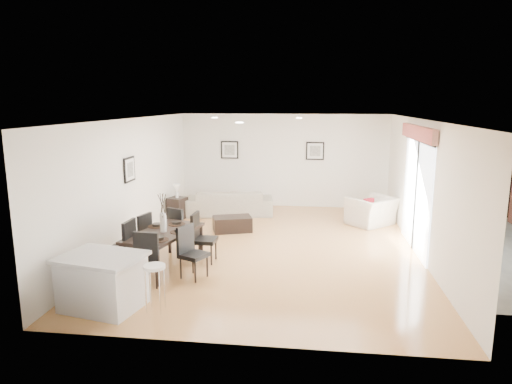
# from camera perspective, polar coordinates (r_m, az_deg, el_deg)

# --- Properties ---
(ground) EXTENTS (8.00, 8.00, 0.00)m
(ground) POSITION_cam_1_polar(r_m,az_deg,el_deg) (9.77, 1.89, -6.93)
(ground) COLOR tan
(ground) RESTS_ON ground
(wall_back) EXTENTS (6.00, 0.04, 2.70)m
(wall_back) POSITION_cam_1_polar(r_m,az_deg,el_deg) (13.38, 3.50, 3.93)
(wall_back) COLOR white
(wall_back) RESTS_ON ground
(wall_front) EXTENTS (6.00, 0.04, 2.70)m
(wall_front) POSITION_cam_1_polar(r_m,az_deg,el_deg) (5.57, -1.81, -6.43)
(wall_front) COLOR white
(wall_front) RESTS_ON ground
(wall_left) EXTENTS (0.04, 8.00, 2.70)m
(wall_left) POSITION_cam_1_polar(r_m,az_deg,el_deg) (10.15, -15.18, 1.23)
(wall_left) COLOR white
(wall_left) RESTS_ON ground
(wall_right) EXTENTS (0.04, 8.00, 2.70)m
(wall_right) POSITION_cam_1_polar(r_m,az_deg,el_deg) (9.65, 19.99, 0.44)
(wall_right) COLOR white
(wall_right) RESTS_ON ground
(ceiling) EXTENTS (6.00, 8.00, 0.02)m
(ceiling) POSITION_cam_1_polar(r_m,az_deg,el_deg) (9.29, 2.00, 9.11)
(ceiling) COLOR white
(ceiling) RESTS_ON wall_back
(sofa) EXTENTS (2.43, 1.25, 0.68)m
(sofa) POSITION_cam_1_polar(r_m,az_deg,el_deg) (12.48, -3.30, -1.31)
(sofa) COLOR gray
(sofa) RESTS_ON ground
(armchair) EXTENTS (1.43, 1.42, 0.70)m
(armchair) POSITION_cam_1_polar(r_m,az_deg,el_deg) (11.79, 14.28, -2.33)
(armchair) COLOR silver
(armchair) RESTS_ON ground
(dining_table) EXTENTS (1.21, 1.83, 0.70)m
(dining_table) POSITION_cam_1_polar(r_m,az_deg,el_deg) (8.59, -11.46, -5.32)
(dining_table) COLOR black
(dining_table) RESTS_ON ground
(dining_chair_wnear) EXTENTS (0.48, 0.48, 1.00)m
(dining_chair_wnear) POSITION_cam_1_polar(r_m,az_deg,el_deg) (8.44, -16.16, -6.33)
(dining_chair_wnear) COLOR black
(dining_chair_wnear) RESTS_ON ground
(dining_chair_wfar) EXTENTS (0.51, 0.51, 0.92)m
(dining_chair_wfar) POSITION_cam_1_polar(r_m,az_deg,el_deg) (9.18, -14.19, -5.10)
(dining_chair_wfar) COLOR black
(dining_chair_wfar) RESTS_ON ground
(dining_chair_enear) EXTENTS (0.55, 0.55, 0.93)m
(dining_chair_enear) POSITION_cam_1_polar(r_m,az_deg,el_deg) (8.10, -8.25, -7.04)
(dining_chair_enear) COLOR black
(dining_chair_enear) RESTS_ON ground
(dining_chair_efar) EXTENTS (0.45, 0.45, 0.96)m
(dining_chair_efar) POSITION_cam_1_polar(r_m,az_deg,el_deg) (8.84, -6.94, -5.32)
(dining_chair_efar) COLOR black
(dining_chair_efar) RESTS_ON ground
(dining_chair_head) EXTENTS (0.46, 0.46, 0.95)m
(dining_chair_head) POSITION_cam_1_polar(r_m,az_deg,el_deg) (7.69, -13.85, -8.15)
(dining_chair_head) COLOR black
(dining_chair_head) RESTS_ON ground
(dining_chair_foot) EXTENTS (0.54, 0.54, 0.91)m
(dining_chair_foot) POSITION_cam_1_polar(r_m,az_deg,el_deg) (9.59, -9.65, -4.26)
(dining_chair_foot) COLOR black
(dining_chair_foot) RESTS_ON ground
(vase) EXTENTS (0.87, 1.37, 0.72)m
(vase) POSITION_cam_1_polar(r_m,az_deg,el_deg) (8.50, -11.55, -3.08)
(vase) COLOR white
(vase) RESTS_ON dining_table
(coffee_table) EXTENTS (1.02, 0.79, 0.36)m
(coffee_table) POSITION_cam_1_polar(r_m,az_deg,el_deg) (10.92, -2.99, -4.00)
(coffee_table) COLOR black
(coffee_table) RESTS_ON ground
(side_table) EXTENTS (0.54, 0.54, 0.56)m
(side_table) POSITION_cam_1_polar(r_m,az_deg,el_deg) (12.25, -9.79, -1.98)
(side_table) COLOR black
(side_table) RESTS_ON ground
(table_lamp) EXTENTS (0.19, 0.19, 0.36)m
(table_lamp) POSITION_cam_1_polar(r_m,az_deg,el_deg) (12.15, -9.87, 0.38)
(table_lamp) COLOR white
(table_lamp) RESTS_ON side_table
(cushion) EXTENTS (0.28, 0.26, 0.29)m
(cushion) POSITION_cam_1_polar(r_m,az_deg,el_deg) (11.64, 13.90, -1.49)
(cushion) COLOR maroon
(cushion) RESTS_ON armchair
(kitchen_island) EXTENTS (1.33, 1.13, 0.82)m
(kitchen_island) POSITION_cam_1_polar(r_m,az_deg,el_deg) (7.28, -18.65, -10.54)
(kitchen_island) COLOR silver
(kitchen_island) RESTS_ON ground
(bar_stool) EXTENTS (0.32, 0.32, 0.71)m
(bar_stool) POSITION_cam_1_polar(r_m,az_deg,el_deg) (6.90, -12.58, -9.70)
(bar_stool) COLOR white
(bar_stool) RESTS_ON ground
(framed_print_back_left) EXTENTS (0.52, 0.04, 0.52)m
(framed_print_back_left) POSITION_cam_1_polar(r_m,az_deg,el_deg) (13.51, -3.31, 5.28)
(framed_print_back_left) COLOR black
(framed_print_back_left) RESTS_ON wall_back
(framed_print_back_right) EXTENTS (0.52, 0.04, 0.52)m
(framed_print_back_right) POSITION_cam_1_polar(r_m,az_deg,el_deg) (13.29, 7.39, 5.11)
(framed_print_back_right) COLOR black
(framed_print_back_right) RESTS_ON wall_back
(framed_print_left_wall) EXTENTS (0.04, 0.52, 0.52)m
(framed_print_left_wall) POSITION_cam_1_polar(r_m,az_deg,el_deg) (9.91, -15.54, 2.74)
(framed_print_left_wall) COLOR black
(framed_print_left_wall) RESTS_ON wall_left
(sliding_door) EXTENTS (0.12, 2.70, 2.57)m
(sliding_door) POSITION_cam_1_polar(r_m,az_deg,el_deg) (9.88, 19.48, 2.57)
(sliding_door) COLOR white
(sliding_door) RESTS_ON wall_right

